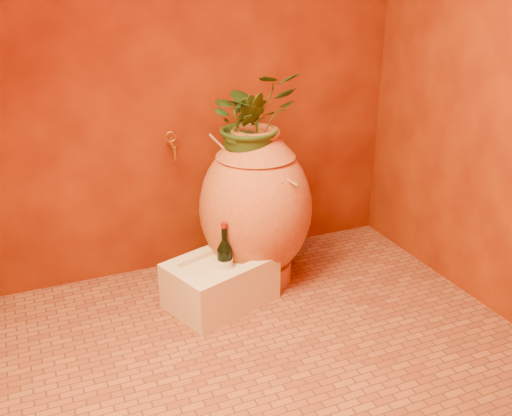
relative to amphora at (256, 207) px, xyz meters
name	(u,v)px	position (x,y,z in m)	size (l,w,h in m)	color
floor	(267,345)	(-0.21, -0.63, -0.46)	(2.50, 2.50, 0.00)	brown
wall_back	(194,57)	(-0.21, 0.37, 0.79)	(2.50, 0.02, 2.50)	#4F1104
wall_right	(504,70)	(1.04, -0.63, 0.79)	(0.02, 2.00, 2.50)	#4F1104
amphora	(256,207)	(0.00, 0.00, 0.00)	(0.75, 0.75, 0.91)	#C16836
stone_basin	(220,282)	(-0.28, -0.17, -0.33)	(0.64, 0.55, 0.26)	beige
wine_bottle_a	(233,252)	(-0.19, -0.12, -0.19)	(0.09, 0.09, 0.35)	black
wine_bottle_b	(226,259)	(-0.24, -0.16, -0.20)	(0.08, 0.08, 0.31)	black
wine_bottle_c	(225,261)	(-0.27, -0.21, -0.19)	(0.09, 0.09, 0.35)	black
wall_tap	(172,144)	(-0.39, 0.29, 0.34)	(0.07, 0.14, 0.15)	#A97E27
plant_main	(252,121)	(-0.02, 0.01, 0.50)	(0.48, 0.41, 0.53)	#223F16
plant_side	(245,130)	(-0.07, -0.03, 0.47)	(0.22, 0.18, 0.41)	#223F16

